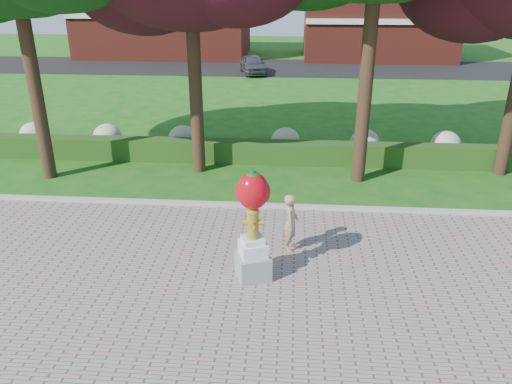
# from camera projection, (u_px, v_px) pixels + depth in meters

# --- Properties ---
(ground) EXTENTS (100.00, 100.00, 0.00)m
(ground) POSITION_uv_depth(u_px,v_px,m) (236.00, 261.00, 12.07)
(ground) COLOR #155616
(ground) RESTS_ON ground
(walkway) EXTENTS (40.00, 14.00, 0.04)m
(walkway) POSITION_uv_depth(u_px,v_px,m) (210.00, 383.00, 8.41)
(walkway) COLOR gray
(walkway) RESTS_ON ground
(curb) EXTENTS (40.00, 0.18, 0.15)m
(curb) POSITION_uv_depth(u_px,v_px,m) (248.00, 206.00, 14.79)
(curb) COLOR #ADADA5
(curb) RESTS_ON ground
(lawn_hedge) EXTENTS (24.00, 0.70, 0.80)m
(lawn_hedge) POSITION_uv_depth(u_px,v_px,m) (258.00, 152.00, 18.32)
(lawn_hedge) COLOR #1C3F12
(lawn_hedge) RESTS_ON ground
(hydrangea_row) EXTENTS (20.10, 1.10, 0.99)m
(hydrangea_row) POSITION_uv_depth(u_px,v_px,m) (274.00, 140.00, 19.14)
(hydrangea_row) COLOR #BEC496
(hydrangea_row) RESTS_ON ground
(street) EXTENTS (50.00, 8.00, 0.02)m
(street) POSITION_uv_depth(u_px,v_px,m) (278.00, 68.00, 37.70)
(street) COLOR black
(street) RESTS_ON ground
(building_left) EXTENTS (14.00, 8.00, 7.00)m
(building_left) POSITION_uv_depth(u_px,v_px,m) (164.00, 13.00, 42.50)
(building_left) COLOR maroon
(building_left) RESTS_ON ground
(building_right) EXTENTS (12.00, 8.00, 6.40)m
(building_right) POSITION_uv_depth(u_px,v_px,m) (378.00, 18.00, 41.36)
(building_right) COLOR maroon
(building_right) RESTS_ON ground
(hydrant_sculpture) EXTENTS (0.90, 0.90, 2.60)m
(hydrant_sculpture) POSITION_uv_depth(u_px,v_px,m) (253.00, 222.00, 10.82)
(hydrant_sculpture) COLOR gray
(hydrant_sculpture) RESTS_ON walkway
(woman) EXTENTS (0.40, 0.57, 1.48)m
(woman) POSITION_uv_depth(u_px,v_px,m) (291.00, 223.00, 12.22)
(woman) COLOR tan
(woman) RESTS_ON walkway
(parked_car) EXTENTS (2.40, 4.02, 1.28)m
(parked_car) POSITION_uv_depth(u_px,v_px,m) (253.00, 64.00, 35.09)
(parked_car) COLOR #414249
(parked_car) RESTS_ON street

